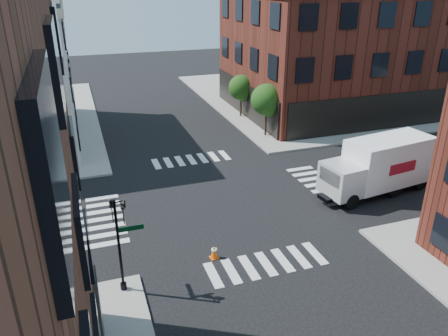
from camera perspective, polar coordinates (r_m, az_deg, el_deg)
ground at (r=27.39m, az=-0.48°, el=-4.23°), size 120.00×120.00×0.00m
sidewalk_ne at (r=54.00m, az=13.89°, el=9.37°), size 30.00×30.00×0.15m
building_ne at (r=48.55m, az=17.27°, el=14.61°), size 25.00×16.00×12.00m
tree_near at (r=37.54m, az=5.68°, el=8.67°), size 2.69×2.69×4.49m
tree_far at (r=42.97m, az=2.33°, el=10.30°), size 2.43×2.43×4.07m
signal_pole at (r=19.11m, az=-13.50°, el=-8.49°), size 1.29×1.24×4.60m
box_truck at (r=29.38m, az=19.64°, el=0.31°), size 8.03×3.34×3.55m
traffic_cone at (r=21.97m, az=-1.29°, el=-10.89°), size 0.45×0.45×0.75m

